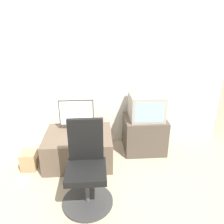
{
  "coord_description": "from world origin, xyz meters",
  "views": [
    {
      "loc": [
        0.11,
        -2.13,
        1.94
      ],
      "look_at": [
        0.32,
        0.93,
        0.7
      ],
      "focal_mm": 35.0,
      "sensor_mm": 36.0,
      "label": 1
    }
  ],
  "objects_px": {
    "cardboard_box_lower": "(29,160)",
    "main_monitor": "(77,115)",
    "mouse": "(93,135)",
    "keyboard": "(78,137)",
    "office_chair": "(87,172)",
    "book": "(23,181)",
    "crt_tv": "(146,106)"
  },
  "relations": [
    {
      "from": "keyboard",
      "to": "book",
      "type": "xyz_separation_m",
      "value": [
        -0.73,
        -0.34,
        -0.44
      ]
    },
    {
      "from": "crt_tv",
      "to": "book",
      "type": "relative_size",
      "value": 2.81
    },
    {
      "from": "mouse",
      "to": "crt_tv",
      "type": "height_order",
      "value": "crt_tv"
    },
    {
      "from": "cardboard_box_lower",
      "to": "main_monitor",
      "type": "bearing_deg",
      "value": 24.75
    },
    {
      "from": "mouse",
      "to": "keyboard",
      "type": "bearing_deg",
      "value": -172.54
    },
    {
      "from": "keyboard",
      "to": "cardboard_box_lower",
      "type": "height_order",
      "value": "keyboard"
    },
    {
      "from": "crt_tv",
      "to": "cardboard_box_lower",
      "type": "distance_m",
      "value": 1.9
    },
    {
      "from": "office_chair",
      "to": "book",
      "type": "relative_size",
      "value": 5.43
    },
    {
      "from": "keyboard",
      "to": "office_chair",
      "type": "height_order",
      "value": "office_chair"
    },
    {
      "from": "keyboard",
      "to": "book",
      "type": "height_order",
      "value": "keyboard"
    },
    {
      "from": "main_monitor",
      "to": "crt_tv",
      "type": "relative_size",
      "value": 1.0
    },
    {
      "from": "keyboard",
      "to": "cardboard_box_lower",
      "type": "distance_m",
      "value": 0.78
    },
    {
      "from": "office_chair",
      "to": "cardboard_box_lower",
      "type": "xyz_separation_m",
      "value": [
        -0.85,
        0.67,
        -0.26
      ]
    },
    {
      "from": "main_monitor",
      "to": "cardboard_box_lower",
      "type": "bearing_deg",
      "value": -155.25
    },
    {
      "from": "keyboard",
      "to": "cardboard_box_lower",
      "type": "relative_size",
      "value": 1.09
    },
    {
      "from": "mouse",
      "to": "cardboard_box_lower",
      "type": "xyz_separation_m",
      "value": [
        -0.91,
        -0.06,
        -0.33
      ]
    },
    {
      "from": "crt_tv",
      "to": "keyboard",
      "type": "bearing_deg",
      "value": -160.63
    },
    {
      "from": "cardboard_box_lower",
      "to": "book",
      "type": "distance_m",
      "value": 0.33
    },
    {
      "from": "main_monitor",
      "to": "cardboard_box_lower",
      "type": "height_order",
      "value": "main_monitor"
    },
    {
      "from": "main_monitor",
      "to": "crt_tv",
      "type": "height_order",
      "value": "crt_tv"
    },
    {
      "from": "crt_tv",
      "to": "office_chair",
      "type": "height_order",
      "value": "office_chair"
    },
    {
      "from": "book",
      "to": "crt_tv",
      "type": "bearing_deg",
      "value": 21.81
    },
    {
      "from": "office_chair",
      "to": "book",
      "type": "xyz_separation_m",
      "value": [
        -0.87,
        0.36,
        -0.38
      ]
    },
    {
      "from": "book",
      "to": "cardboard_box_lower",
      "type": "bearing_deg",
      "value": 87.01
    },
    {
      "from": "mouse",
      "to": "office_chair",
      "type": "xyz_separation_m",
      "value": [
        -0.06,
        -0.73,
        -0.07
      ]
    },
    {
      "from": "mouse",
      "to": "book",
      "type": "bearing_deg",
      "value": -158.43
    },
    {
      "from": "main_monitor",
      "to": "book",
      "type": "bearing_deg",
      "value": -138.25
    },
    {
      "from": "keyboard",
      "to": "office_chair",
      "type": "distance_m",
      "value": 0.72
    },
    {
      "from": "main_monitor",
      "to": "office_chair",
      "type": "height_order",
      "value": "office_chair"
    },
    {
      "from": "main_monitor",
      "to": "book",
      "type": "xyz_separation_m",
      "value": [
        -0.69,
        -0.62,
        -0.67
      ]
    },
    {
      "from": "office_chair",
      "to": "keyboard",
      "type": "bearing_deg",
      "value": 101.53
    },
    {
      "from": "main_monitor",
      "to": "crt_tv",
      "type": "bearing_deg",
      "value": 4.54
    }
  ]
}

